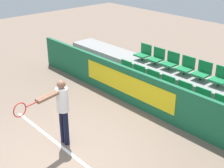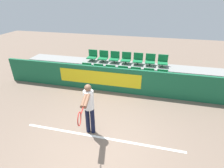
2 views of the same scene
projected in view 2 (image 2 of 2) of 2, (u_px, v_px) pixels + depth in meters
name	position (u px, v px, depth m)	size (l,w,h in m)	color
ground_plane	(97.00, 146.00, 5.04)	(30.00, 30.00, 0.00)	#7A6656
court_baseline	(101.00, 137.00, 5.34)	(4.99, 0.08, 0.01)	white
barrier_wall	(119.00, 81.00, 7.57)	(10.90, 0.14, 1.14)	#19603D
bleacher_tier_front	(122.00, 83.00, 8.23)	(10.50, 0.97, 0.39)	gray
bleacher_tier_middle	(125.00, 71.00, 8.98)	(10.50, 0.97, 0.77)	gray
stadium_chair_0	(86.00, 70.00, 8.51)	(0.47, 0.44, 0.55)	#333333
stadium_chair_1	(98.00, 71.00, 8.38)	(0.47, 0.44, 0.55)	#333333
stadium_chair_2	(110.00, 72.00, 8.26)	(0.47, 0.44, 0.55)	#333333
stadium_chair_3	(122.00, 73.00, 8.13)	(0.47, 0.44, 0.55)	#333333
stadium_chair_4	(135.00, 74.00, 8.01)	(0.47, 0.44, 0.55)	#333333
stadium_chair_5	(148.00, 75.00, 7.89)	(0.47, 0.44, 0.55)	#333333
stadium_chair_6	(162.00, 77.00, 7.76)	(0.47, 0.44, 0.55)	#333333
stadium_chair_7	(92.00, 56.00, 9.17)	(0.47, 0.44, 0.55)	#333333
stadium_chair_8	(103.00, 57.00, 9.05)	(0.47, 0.44, 0.55)	#333333
stadium_chair_9	(114.00, 58.00, 8.92)	(0.47, 0.44, 0.55)	#333333
stadium_chair_10	(126.00, 58.00, 8.80)	(0.47, 0.44, 0.55)	#333333
stadium_chair_11	(138.00, 59.00, 8.67)	(0.47, 0.44, 0.55)	#333333
stadium_chair_12	(150.00, 60.00, 8.55)	(0.47, 0.44, 0.55)	#333333
stadium_chair_13	(163.00, 61.00, 8.43)	(0.47, 0.44, 0.55)	#333333
tennis_player	(89.00, 106.00, 5.03)	(0.42, 1.47, 1.69)	black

